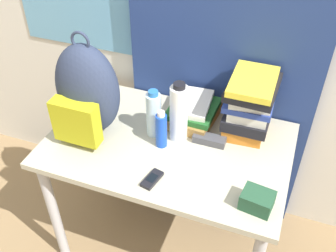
{
  "coord_description": "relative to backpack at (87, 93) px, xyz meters",
  "views": [
    {
      "loc": [
        0.47,
        -0.9,
        1.93
      ],
      "look_at": [
        0.0,
        0.35,
        0.83
      ],
      "focal_mm": 42.0,
      "sensor_mm": 36.0,
      "label": 1
    }
  ],
  "objects": [
    {
      "name": "curtain_blue",
      "position": [
        0.51,
        0.42,
        0.31
      ],
      "size": [
        0.94,
        0.04,
        2.5
      ],
      "color": "navy",
      "rests_on": "ground_plane"
    },
    {
      "name": "desk",
      "position": [
        0.37,
        0.04,
        -0.31
      ],
      "size": [
        1.1,
        0.7,
        0.73
      ],
      "color": "#B7B299",
      "rests_on": "ground_plane"
    },
    {
      "name": "backpack",
      "position": [
        0.0,
        0.0,
        0.0
      ],
      "size": [
        0.3,
        0.27,
        0.5
      ],
      "color": "#2D3851",
      "rests_on": "desk"
    },
    {
      "name": "book_stack_left",
      "position": [
        0.42,
        0.24,
        -0.16
      ],
      "size": [
        0.23,
        0.29,
        0.11
      ],
      "color": "olive",
      "rests_on": "desk"
    },
    {
      "name": "book_stack_center",
      "position": [
        0.68,
        0.24,
        -0.06
      ],
      "size": [
        0.22,
        0.29,
        0.3
      ],
      "color": "orange",
      "rests_on": "desk"
    },
    {
      "name": "water_bottle",
      "position": [
        0.29,
        0.08,
        -0.1
      ],
      "size": [
        0.07,
        0.07,
        0.24
      ],
      "color": "silver",
      "rests_on": "desk"
    },
    {
      "name": "sports_bottle",
      "position": [
        0.4,
        0.09,
        -0.07
      ],
      "size": [
        0.08,
        0.08,
        0.3
      ],
      "color": "white",
      "rests_on": "desk"
    },
    {
      "name": "sunscreen_bottle",
      "position": [
        0.35,
        0.02,
        -0.13
      ],
      "size": [
        0.05,
        0.05,
        0.19
      ],
      "color": "blue",
      "rests_on": "desk"
    },
    {
      "name": "cell_phone",
      "position": [
        0.39,
        -0.2,
        -0.21
      ],
      "size": [
        0.07,
        0.12,
        0.02
      ],
      "color": "black",
      "rests_on": "desk"
    },
    {
      "name": "sunglasses_case",
      "position": [
        0.55,
        0.11,
        -0.2
      ],
      "size": [
        0.15,
        0.06,
        0.04
      ],
      "color": "#47474C",
      "rests_on": "desk"
    },
    {
      "name": "camera_pouch",
      "position": [
        0.82,
        -0.19,
        -0.18
      ],
      "size": [
        0.13,
        0.11,
        0.07
      ],
      "color": "#234C33",
      "rests_on": "desk"
    }
  ]
}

